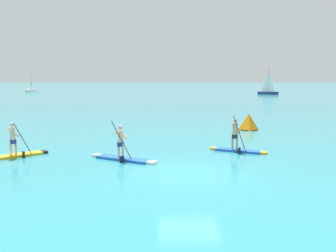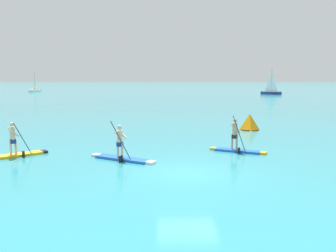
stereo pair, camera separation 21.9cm
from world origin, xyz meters
TOP-DOWN VIEW (x-y plane):
  - ground at (0.00, 0.00)m, footprint 440.00×440.00m
  - paddleboarder_near_left at (-8.30, 3.32)m, footprint 2.53×2.09m
  - paddleboarder_mid_center at (-2.96, 2.44)m, footprint 3.27×2.12m
  - paddleboarder_far_right at (2.91, 4.22)m, footprint 2.84×1.67m
  - race_marker_buoy at (5.46, 12.06)m, footprint 1.34×1.34m
  - sailboat_left_horizon at (-33.30, 78.48)m, footprint 1.56×5.38m
  - sailboat_right_horizon at (22.65, 64.12)m, footprint 4.44×2.47m

SIDE VIEW (x-z plane):
  - ground at x=0.00m, z-range 0.00..0.00m
  - paddleboarder_mid_center at x=-2.96m, z-range -0.64..1.28m
  - paddleboarder_near_left at x=-8.30m, z-range -0.52..1.25m
  - paddleboarder_far_right at x=2.91m, z-range -0.59..1.38m
  - race_marker_buoy at x=5.46m, z-range -0.07..1.13m
  - sailboat_left_horizon at x=-33.30m, z-range -1.93..3.21m
  - sailboat_right_horizon at x=22.65m, z-range -2.06..3.78m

